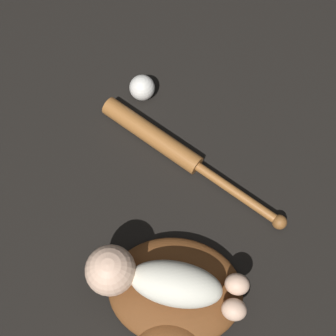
% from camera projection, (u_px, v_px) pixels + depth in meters
% --- Properties ---
extents(ground_plane, '(6.00, 6.00, 0.00)m').
position_uv_depth(ground_plane, '(166.00, 308.00, 1.13)').
color(ground_plane, black).
extents(baseball_glove, '(0.39, 0.37, 0.07)m').
position_uv_depth(baseball_glove, '(174.00, 299.00, 1.10)').
color(baseball_glove, brown).
rests_on(baseball_glove, ground).
extents(baby_figure, '(0.36, 0.24, 0.11)m').
position_uv_depth(baby_figure, '(154.00, 279.00, 1.04)').
color(baby_figure, silver).
rests_on(baby_figure, baseball_glove).
extents(baseball_bat, '(0.40, 0.48, 0.05)m').
position_uv_depth(baseball_bat, '(169.00, 147.00, 1.28)').
color(baseball_bat, '#9E602D').
rests_on(baseball_bat, ground).
extents(baseball, '(0.07, 0.07, 0.07)m').
position_uv_depth(baseball, '(142.00, 88.00, 1.34)').
color(baseball, white).
rests_on(baseball, ground).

